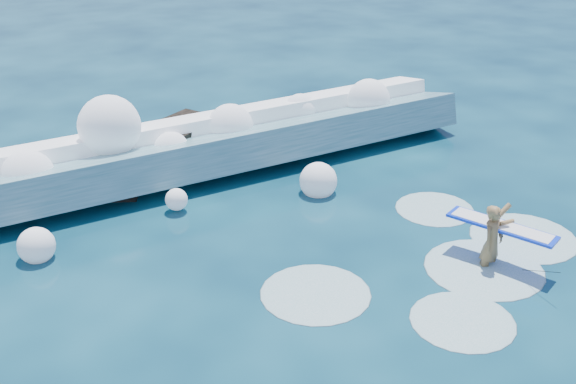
# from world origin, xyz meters

# --- Properties ---
(ground) EXTENTS (200.00, 200.00, 0.00)m
(ground) POSITION_xyz_m (0.00, 0.00, 0.00)
(ground) COLOR #062437
(ground) RESTS_ON ground
(breaking_wave) EXTENTS (19.25, 2.94, 1.66)m
(breaking_wave) POSITION_xyz_m (-0.28, 6.79, 0.58)
(breaking_wave) COLOR teal
(breaking_wave) RESTS_ON ground
(rock_cluster) EXTENTS (7.97, 3.19, 1.26)m
(rock_cluster) POSITION_xyz_m (-1.69, 7.27, 0.40)
(rock_cluster) COLOR black
(rock_cluster) RESTS_ON ground
(surfer_with_board) EXTENTS (1.38, 2.89, 1.71)m
(surfer_with_board) POSITION_xyz_m (4.74, -1.13, 0.63)
(surfer_with_board) COLOR #977446
(surfer_with_board) RESTS_ON ground
(wave_spray) EXTENTS (15.83, 4.62, 2.55)m
(wave_spray) POSITION_xyz_m (-0.83, 6.51, 1.10)
(wave_spray) COLOR white
(wave_spray) RESTS_ON ground
(surf_foam) EXTENTS (8.38, 5.89, 0.13)m
(surf_foam) POSITION_xyz_m (4.24, -0.75, 0.00)
(surf_foam) COLOR silver
(surf_foam) RESTS_ON ground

